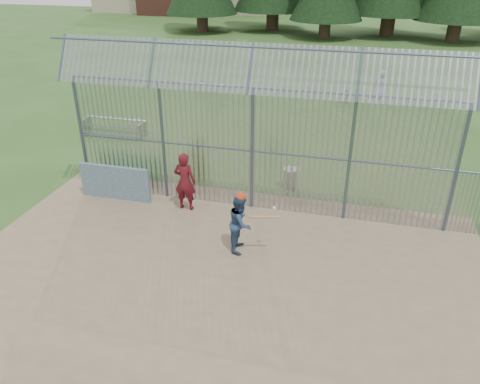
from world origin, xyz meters
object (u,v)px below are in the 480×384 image
(onlooker, at_px, (185,181))
(trash_can, at_px, (291,178))
(dugout_wall, at_px, (115,182))
(batter, at_px, (241,223))
(bleacher, at_px, (114,127))

(onlooker, xyz_separation_m, trash_can, (3.09, 2.39, -0.62))
(dugout_wall, xyz_separation_m, onlooker, (2.55, -0.05, 0.38))
(batter, xyz_separation_m, trash_can, (0.76, 4.22, -0.48))
(dugout_wall, relative_size, batter, 1.49)
(batter, distance_m, trash_can, 4.32)
(trash_can, bearing_deg, dugout_wall, -157.49)
(dugout_wall, xyz_separation_m, bleacher, (-3.09, 5.63, -0.21))
(dugout_wall, height_order, batter, batter)
(dugout_wall, distance_m, trash_can, 6.10)
(onlooker, bearing_deg, batter, 142.04)
(batter, xyz_separation_m, bleacher, (-7.96, 7.52, -0.45))
(trash_can, bearing_deg, bleacher, 159.28)
(bleacher, bearing_deg, batter, -43.37)
(onlooker, distance_m, trash_can, 3.95)
(trash_can, distance_m, bleacher, 9.33)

